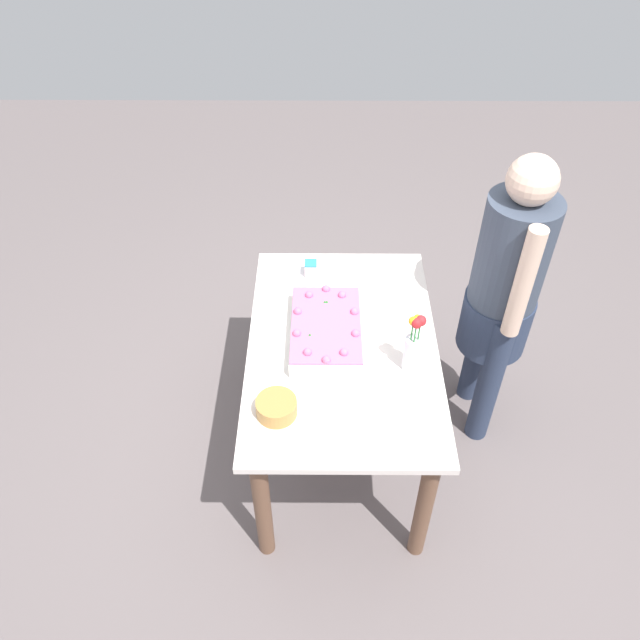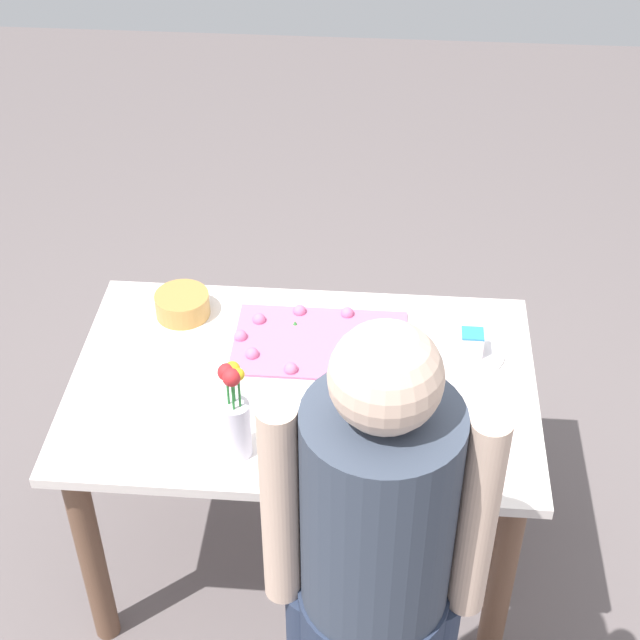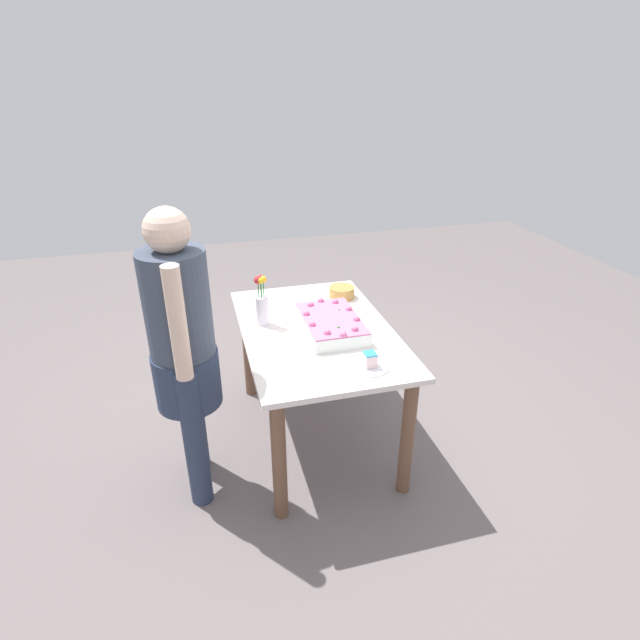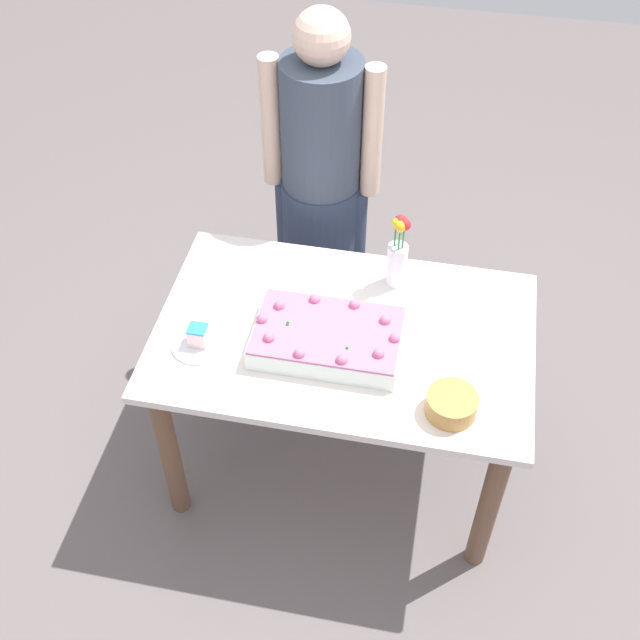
{
  "view_description": "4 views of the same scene",
  "coord_description": "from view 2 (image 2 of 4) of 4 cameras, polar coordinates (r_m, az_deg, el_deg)",
  "views": [
    {
      "loc": [
        1.85,
        -0.09,
        2.62
      ],
      "look_at": [
        -0.05,
        -0.1,
        0.81
      ],
      "focal_mm": 35.0,
      "sensor_mm": 36.0,
      "label": 1
    },
    {
      "loc": [
        -0.2,
        1.92,
        2.5
      ],
      "look_at": [
        -0.04,
        -0.11,
        0.85
      ],
      "focal_mm": 55.0,
      "sensor_mm": 36.0,
      "label": 2
    },
    {
      "loc": [
        -2.34,
        0.61,
        1.98
      ],
      "look_at": [
        -0.08,
        0.0,
        0.82
      ],
      "focal_mm": 28.0,
      "sensor_mm": 36.0,
      "label": 3
    },
    {
      "loc": [
        0.27,
        -1.77,
        2.67
      ],
      "look_at": [
        -0.08,
        0.02,
        0.75
      ],
      "focal_mm": 45.0,
      "sensor_mm": 36.0,
      "label": 4
    }
  ],
  "objects": [
    {
      "name": "dining_table",
      "position": [
        2.71,
        -0.98,
        -5.55
      ],
      "size": [
        1.24,
        0.8,
        0.73
      ],
      "color": "white",
      "rests_on": "ground_plane"
    },
    {
      "name": "person_standing",
      "position": [
        2.05,
        3.2,
        -14.5
      ],
      "size": [
        0.45,
        0.31,
        1.49
      ],
      "rotation": [
        0.0,
        0.0,
        -1.57
      ],
      "color": "#2A354E",
      "rests_on": "ground_plane"
    },
    {
      "name": "ground_plane",
      "position": [
        3.16,
        -0.86,
        -13.3
      ],
      "size": [
        8.0,
        8.0,
        0.0
      ],
      "primitive_type": "plane",
      "color": "#655B5B"
    },
    {
      "name": "cake_knife",
      "position": [
        2.61,
        -9.19,
        -4.37
      ],
      "size": [
        0.18,
        0.16,
        0.0
      ],
      "primitive_type": "cube",
      "rotation": [
        0.0,
        0.0,
        3.84
      ],
      "color": "silver",
      "rests_on": "dining_table"
    },
    {
      "name": "sheet_cake",
      "position": [
        2.65,
        0.0,
        -1.9
      ],
      "size": [
        0.47,
        0.3,
        0.1
      ],
      "color": "white",
      "rests_on": "dining_table"
    },
    {
      "name": "fruit_bowl",
      "position": [
        2.85,
        -8.01,
        0.9
      ],
      "size": [
        0.16,
        0.16,
        0.07
      ],
      "primitive_type": "cylinder",
      "color": "#B3803F",
      "rests_on": "dining_table"
    },
    {
      "name": "serving_plate_with_slice",
      "position": [
        2.72,
        8.78,
        -1.65
      ],
      "size": [
        0.19,
        0.19,
        0.08
      ],
      "color": "white",
      "rests_on": "dining_table"
    },
    {
      "name": "flower_vase",
      "position": [
        2.36,
        -4.96,
        -5.62
      ],
      "size": [
        0.07,
        0.07,
        0.28
      ],
      "color": "silver",
      "rests_on": "dining_table"
    }
  ]
}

